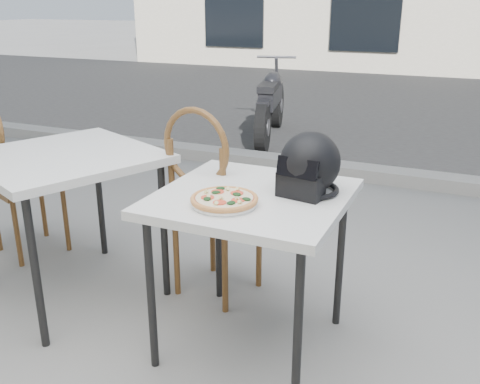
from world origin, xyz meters
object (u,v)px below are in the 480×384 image
at_px(cafe_chair_main, 209,195).
at_px(pizza, 224,199).
at_px(helmet, 309,166).
at_px(cafe_chair_side, 11,168).
at_px(cafe_table_side, 66,167).
at_px(motorcycle, 271,105).
at_px(cafe_table_main, 252,208).
at_px(plate, 224,203).

bearing_deg(cafe_chair_main, pizza, 133.96).
distance_m(pizza, helmet, 0.41).
distance_m(helmet, cafe_chair_side, 2.04).
relative_size(pizza, cafe_chair_main, 0.33).
bearing_deg(pizza, cafe_table_side, 167.66).
bearing_deg(helmet, motorcycle, 122.38).
height_order(cafe_table_main, motorcycle, motorcycle).
xyz_separation_m(cafe_table_main, cafe_chair_main, (-0.39, 0.33, -0.10)).
bearing_deg(plate, motorcycle, 108.05).
relative_size(cafe_chair_main, cafe_table_side, 0.96).
bearing_deg(cafe_chair_main, plate, 133.94).
xyz_separation_m(cafe_chair_main, cafe_chair_side, (-1.39, -0.02, -0.01)).
distance_m(plate, cafe_chair_main, 0.63).
bearing_deg(pizza, helmet, 47.07).
distance_m(cafe_table_main, pizza, 0.21).
distance_m(cafe_chair_main, cafe_chair_side, 1.39).
relative_size(cafe_table_main, cafe_chair_main, 0.75).
xyz_separation_m(pizza, cafe_chair_side, (-1.73, 0.48, -0.21)).
bearing_deg(motorcycle, pizza, -85.29).
relative_size(plate, cafe_chair_main, 0.29).
distance_m(cafe_table_side, motorcycle, 3.95).
distance_m(pizza, cafe_table_side, 1.08).
xyz_separation_m(helmet, cafe_chair_main, (-0.61, 0.21, -0.29)).
bearing_deg(cafe_table_side, pizza, -12.34).
xyz_separation_m(cafe_table_main, pizza, (-0.05, -0.18, 0.10)).
bearing_deg(cafe_table_side, cafe_chair_main, 21.07).
height_order(plate, helmet, helmet).
height_order(cafe_table_side, motorcycle, motorcycle).
bearing_deg(plate, cafe_table_side, 167.65).
bearing_deg(cafe_table_main, cafe_chair_side, 170.41).
xyz_separation_m(pizza, cafe_table_side, (-1.05, 0.23, -0.05)).
distance_m(cafe_table_main, helmet, 0.32).
distance_m(pizza, cafe_chair_main, 0.64).
bearing_deg(pizza, cafe_chair_side, 164.46).
bearing_deg(pizza, motorcycle, 108.05).
bearing_deg(cafe_chair_main, helmet, 171.44).
bearing_deg(cafe_chair_main, motorcycle, -64.06).
xyz_separation_m(cafe_table_main, helmet, (0.22, 0.12, 0.19)).
bearing_deg(pizza, cafe_chair_main, 123.61).
height_order(helmet, motorcycle, helmet).
bearing_deg(cafe_chair_side, cafe_chair_main, -158.15).
xyz_separation_m(plate, helmet, (0.28, 0.30, 0.11)).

